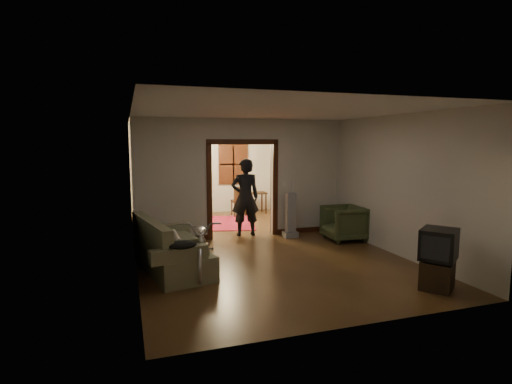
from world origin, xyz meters
name	(u,v)px	position (x,y,z in m)	size (l,w,h in m)	color
floor	(252,244)	(0.00, 0.00, 0.00)	(5.00, 8.50, 0.01)	#3B2512
ceiling	(252,117)	(0.00, 0.00, 2.80)	(5.00, 8.50, 0.01)	white
wall_back	(212,169)	(0.00, 4.25, 1.40)	(5.00, 0.02, 2.80)	beige
wall_left	(133,185)	(-2.50, 0.00, 1.40)	(0.02, 8.50, 2.80)	beige
wall_right	(352,178)	(2.50, 0.00, 1.40)	(0.02, 8.50, 2.80)	beige
partition_wall	(242,178)	(0.00, 0.75, 1.40)	(5.00, 0.14, 2.80)	beige
door_casing	(242,191)	(0.00, 0.75, 1.10)	(1.74, 0.20, 2.32)	#3B1A0D
far_window	(233,164)	(0.70, 4.21, 1.55)	(0.98, 0.06, 1.28)	black
chandelier	(224,139)	(0.00, 2.50, 2.35)	(0.24, 0.24, 0.24)	#FFE0A5
light_switch	(284,184)	(1.05, 0.68, 1.25)	(0.08, 0.01, 0.12)	silver
sofa	(172,245)	(-1.89, -1.34, 0.46)	(0.90, 2.01, 0.92)	#5D5F3F
rolled_paper	(176,237)	(-1.79, -1.04, 0.53)	(0.10, 0.10, 0.83)	beige
jacket	(182,245)	(-1.84, -2.25, 0.68)	(0.46, 0.34, 0.13)	black
bicycle	(202,244)	(-1.41, -1.57, 0.49)	(0.65, 1.86, 0.98)	silver
armchair	(344,223)	(2.12, -0.35, 0.40)	(0.86, 0.89, 0.81)	#3D4929
tv_stand	(437,275)	(1.87, -3.54, 0.22)	(0.49, 0.44, 0.44)	black
crt_tv	(439,244)	(1.87, -3.54, 0.71)	(0.55, 0.49, 0.47)	black
vacuum	(291,215)	(1.06, 0.30, 0.54)	(0.33, 0.26, 1.07)	gray
person	(245,197)	(0.10, 0.83, 0.93)	(0.68, 0.45, 1.87)	black
oriental_rug	(226,223)	(-0.01, 2.42, 0.01)	(1.59, 2.09, 0.02)	maroon
locker	(169,190)	(-1.40, 4.05, 0.82)	(0.82, 0.45, 1.63)	#26311D
globe	(168,153)	(-1.40, 4.05, 1.94)	(0.25, 0.25, 0.25)	#1E5972
desk	(252,203)	(1.17, 3.68, 0.33)	(0.89, 0.50, 0.66)	black
desk_chair	(239,201)	(0.64, 3.37, 0.46)	(0.41, 0.41, 0.92)	black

